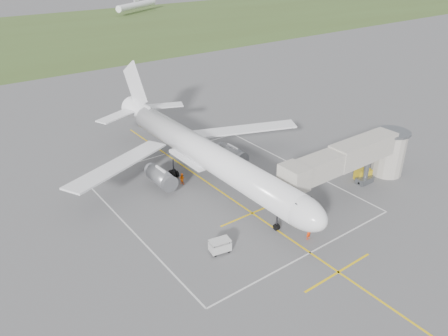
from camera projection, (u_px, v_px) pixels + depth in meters
ground at (208, 183)px, 62.64m from camera, size 700.00×700.00×0.00m
grass_strip at (0, 40)px, 155.47m from camera, size 700.00×120.00×0.02m
apron_markings at (232, 199)px, 58.48m from camera, size 28.20×60.00×0.01m
airliner at (204, 153)px, 61.17m from camera, size 38.93×46.75×13.52m
jet_bridge at (359, 157)px, 59.18m from camera, size 23.40×5.00×7.20m
gpu_unit at (363, 174)px, 63.11m from camera, size 2.53×2.09×1.66m
baggage_cart at (220, 246)px, 48.12m from camera, size 2.50×1.77×1.59m
ramp_worker_nose at (309, 233)px, 50.22m from camera, size 0.65×0.45×1.72m
ramp_worker_wing at (182, 179)px, 61.95m from camera, size 0.94×1.01×1.66m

